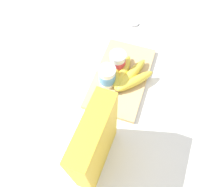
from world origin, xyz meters
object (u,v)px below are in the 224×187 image
cutting_board (121,77)px  banana_bunch (127,76)px  cereal_box (95,144)px  spoon (131,26)px  yogurt_cup_back (118,62)px  yogurt_cup_front (107,76)px

cutting_board → banana_bunch: (-0.00, -0.02, 0.03)m
cutting_board → cereal_box: size_ratio=1.26×
spoon → cereal_box: bearing=-174.3°
cutting_board → banana_bunch: bearing=-97.8°
banana_bunch → yogurt_cup_back: bearing=53.6°
cutting_board → cereal_box: (-0.33, -0.02, 0.13)m
cereal_box → yogurt_cup_front: (0.28, 0.06, -0.08)m
yogurt_cup_back → cutting_board: bearing=-142.7°
yogurt_cup_back → spoon: size_ratio=0.79×
yogurt_cup_front → spoon: bearing=0.1°
spoon → banana_bunch: bearing=-167.3°
cutting_board → yogurt_cup_back: (0.03, 0.03, 0.05)m
cutting_board → yogurt_cup_back: size_ratio=4.16×
cutting_board → cereal_box: cereal_box is taller
cutting_board → yogurt_cup_front: size_ratio=4.01×
yogurt_cup_front → banana_bunch: yogurt_cup_front is taller
cereal_box → spoon: bearing=-172.2°
yogurt_cup_back → spoon: bearing=3.7°
banana_bunch → yogurt_cup_front: bearing=122.8°
cutting_board → spoon: (0.29, 0.04, -0.00)m
spoon → yogurt_cup_back: bearing=-176.3°
yogurt_cup_front → banana_bunch: 0.08m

